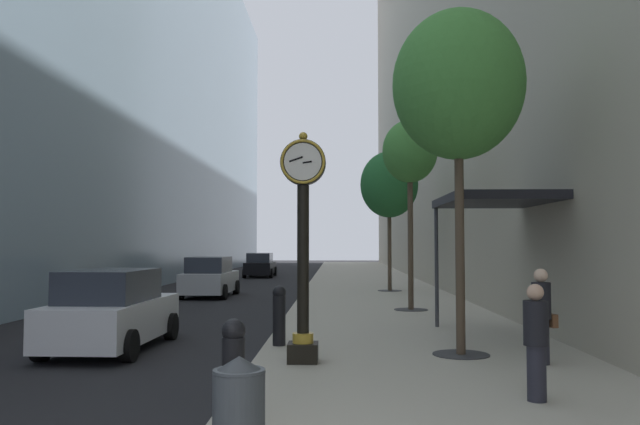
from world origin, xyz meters
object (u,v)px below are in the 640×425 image
Objects in this scene: trash_bin at (239,408)px; pedestrian_by_clock at (536,339)px; street_tree_near at (458,86)px; street_tree_mid_near at (410,154)px; bollard_third at (279,314)px; street_clock at (303,235)px; street_tree_mid_far at (389,185)px; car_black_far at (260,265)px; car_white_mid at (112,311)px; pedestrian_walking at (542,314)px; bollard_nearest at (233,370)px; car_silver_near at (210,278)px.

pedestrian_by_clock is at bearing 34.55° from trash_bin.
street_tree_near is at bearing 95.39° from pedestrian_by_clock.
street_tree_mid_near is at bearing 91.63° from pedestrian_by_clock.
street_tree_near is at bearing -90.00° from street_tree_mid_near.
bollard_third is 1.21× the size of trash_bin.
bollard_third is 0.79× the size of pedestrian_by_clock.
street_tree_near is (3.04, 0.84, 2.97)m from street_clock.
street_tree_mid_near is at bearing -90.00° from street_tree_mid_far.
car_black_far is (-7.76, 14.53, -4.22)m from street_tree_mid_far.
street_tree_mid_far is at bearing 64.68° from car_white_mid.
pedestrian_walking is 1.07× the size of pedestrian_by_clock.
pedestrian_walking reaches higher than bollard_nearest.
trash_bin is (0.27, -7.19, -0.13)m from bollard_third.
bollard_third is 0.19× the size of street_tree_near.
car_white_mid reaches higher than car_silver_near.
street_tree_mid_near is at bearing -71.24° from car_black_far.
car_white_mid is (-3.66, 0.16, 0.03)m from bollard_third.
pedestrian_walking is at bearing -21.69° from bollard_third.
trash_bin is at bearing -83.30° from car_black_far.
car_silver_near is at bearing 140.79° from street_tree_mid_near.
bollard_nearest is 36.29m from car_black_far.
car_black_far is (0.18, 16.36, -0.03)m from car_silver_near.
street_clock is 1.00× the size of car_white_mid.
bollard_nearest is at bearing -141.16° from pedestrian_walking.
bollard_third is at bearing 158.31° from pedestrian_walking.
pedestrian_by_clock is at bearing -84.61° from street_tree_near.
car_black_far reaches higher than trash_bin.
street_tree_mid_near is (0.00, 8.32, -0.16)m from street_tree_near.
bollard_third is (0.00, 5.93, 0.00)m from bollard_nearest.
street_tree_mid_far is at bearing 76.84° from bollard_third.
bollard_third is 0.30× the size of car_white_mid.
car_black_far is (-4.72, 32.01, -1.66)m from street_clock.
pedestrian_walking reaches higher than car_silver_near.
pedestrian_by_clock is 20.17m from car_silver_near.
bollard_nearest and bollard_third have the same top height.
pedestrian_by_clock is (3.38, -2.75, -1.48)m from street_clock.
street_clock is 3.34× the size of bollard_third.
bollard_third reaches higher than trash_bin.
bollard_third is 0.30× the size of car_silver_near.
bollard_nearest is at bearing -161.96° from pedestrian_by_clock.
bollard_nearest is 0.29× the size of car_black_far.
trash_bin is 7.01m from pedestrian_walking.
trash_bin is at bearing -98.44° from street_tree_mid_far.
bollard_nearest is 7.10m from car_white_mid.
street_clock is 10.05m from street_tree_mid_near.
car_silver_near is at bearing -90.64° from car_black_far.
street_tree_mid_near reaches higher than bollard_nearest.
car_white_mid is (0.64, -13.61, 0.00)m from car_silver_near.
street_tree_near is (3.65, -1.04, 4.63)m from bollard_third.
street_clock is at bearing -99.86° from street_tree_mid_far.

